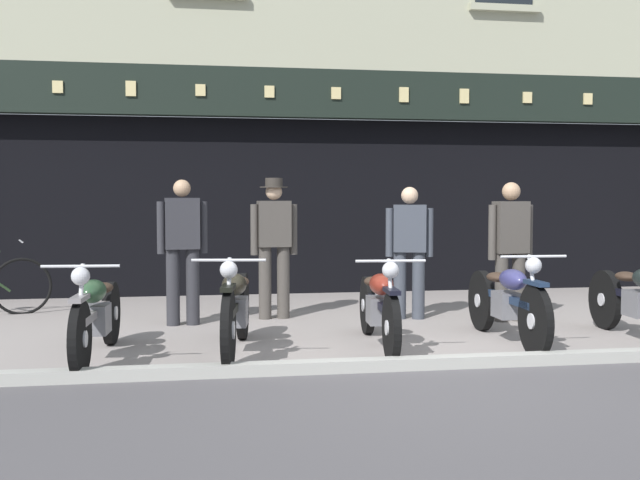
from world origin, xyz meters
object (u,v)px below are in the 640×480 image
at_px(motorcycle_center_left, 236,307).
at_px(motorcycle_center, 379,305).
at_px(assistant_far_right, 510,245).
at_px(advert_board_far, 83,192).
at_px(motorcycle_center_right, 507,300).
at_px(advert_board_near, 170,185).
at_px(salesman_left, 182,245).
at_px(motorcycle_right, 640,299).
at_px(salesman_right, 409,246).
at_px(motorcycle_left, 96,313).
at_px(shopkeeper_center, 274,241).

distance_m(motorcycle_center_left, motorcycle_center, 1.37).
xyz_separation_m(assistant_far_right, advert_board_far, (-5.19, 3.06, 0.63)).
xyz_separation_m(motorcycle_center_right, advert_board_near, (-3.38, 4.33, 1.20)).
bearing_deg(salesman_left, motorcycle_right, 155.15).
bearing_deg(motorcycle_center, salesman_right, -110.81).
relative_size(motorcycle_left, shopkeeper_center, 1.21).
relative_size(motorcycle_right, advert_board_near, 2.12).
xyz_separation_m(motorcycle_right, advert_board_near, (-4.73, 4.46, 1.20)).
bearing_deg(motorcycle_center_left, advert_board_near, -72.40).
xyz_separation_m(shopkeeper_center, advert_board_near, (-1.27, 2.42, 0.70)).
bearing_deg(motorcycle_center_left, advert_board_far, -57.78).
distance_m(motorcycle_center_right, salesman_right, 1.77).
height_order(motorcycle_right, salesman_right, salesman_right).
xyz_separation_m(motorcycle_center, shopkeeper_center, (-0.80, 1.92, 0.51)).
height_order(motorcycle_center_right, motorcycle_right, motorcycle_center_right).
bearing_deg(advert_board_near, salesman_left, -85.67).
bearing_deg(motorcycle_center, motorcycle_center_right, -175.17).
height_order(motorcycle_center, shopkeeper_center, shopkeeper_center).
height_order(motorcycle_right, advert_board_far, advert_board_far).
bearing_deg(shopkeeper_center, assistant_far_right, 162.46).
bearing_deg(motorcycle_center_left, motorcycle_center_right, -169.70).
xyz_separation_m(motorcycle_center_left, motorcycle_center, (1.37, 0.07, -0.02)).
distance_m(motorcycle_right, shopkeeper_center, 4.04).
relative_size(motorcycle_center_left, salesman_left, 1.27).
bearing_deg(advert_board_far, motorcycle_center_right, -43.21).
relative_size(motorcycle_center, assistant_far_right, 1.25).
xyz_separation_m(motorcycle_center, assistant_far_right, (1.88, 1.28, 0.48)).
bearing_deg(advert_board_near, salesman_right, -43.51).
relative_size(salesman_left, salesman_right, 1.05).
distance_m(motorcycle_left, salesman_left, 1.97).
height_order(motorcycle_center_left, motorcycle_center, motorcycle_center_left).
relative_size(motorcycle_center_right, salesman_right, 1.32).
xyz_separation_m(motorcycle_center_left, salesman_right, (2.14, 1.71, 0.43)).
height_order(motorcycle_center_right, shopkeeper_center, shopkeeper_center).
height_order(motorcycle_left, salesman_right, salesman_right).
xyz_separation_m(salesman_left, advert_board_far, (-1.44, 2.72, 0.62)).
bearing_deg(motorcycle_center_left, motorcycle_left, 11.70).
height_order(salesman_left, salesman_right, salesman_left).
bearing_deg(salesman_left, assistant_far_right, 170.89).
bearing_deg(advert_board_far, shopkeeper_center, -44.09).
xyz_separation_m(assistant_far_right, advert_board_near, (-3.96, 3.06, 0.73)).
bearing_deg(advert_board_near, motorcycle_right, -43.28).
bearing_deg(advert_board_near, motorcycle_center_right, -52.05).
bearing_deg(advert_board_far, advert_board_near, 0.00).
relative_size(motorcycle_center_left, motorcycle_center_right, 1.01).
bearing_deg(motorcycle_center_right, shopkeeper_center, -40.52).
bearing_deg(motorcycle_center, motorcycle_right, -178.03).
xyz_separation_m(motorcycle_center_right, motorcycle_right, (1.35, -0.12, -0.00)).
xyz_separation_m(motorcycle_center_left, salesman_left, (-0.50, 1.69, 0.47)).
xyz_separation_m(salesman_right, assistant_far_right, (1.11, -0.36, 0.03)).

